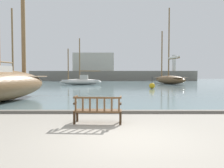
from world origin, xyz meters
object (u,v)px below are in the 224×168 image
Objects in this scene: sailboat_distant_harbor at (13,78)px; sailboat_centre_channel at (170,78)px; channel_buoy at (153,86)px; sailboat_mid_starboard at (82,81)px; park_bench at (99,110)px.

sailboat_centre_channel is at bearing -3.75° from sailboat_distant_harbor.
sailboat_centre_channel is at bearing 67.82° from channel_buoy.
sailboat_distant_harbor reaches higher than sailboat_mid_starboard.
sailboat_centre_channel reaches higher than channel_buoy.
sailboat_centre_channel is at bearing 71.22° from park_bench.
sailboat_distant_harbor reaches higher than sailboat_centre_channel.
sailboat_mid_starboard is 0.56× the size of sailboat_centre_channel.
park_bench is 0.22× the size of sailboat_mid_starboard.
sailboat_mid_starboard is 15.40m from sailboat_centre_channel.
channel_buoy is at bearing -112.18° from sailboat_centre_channel.
sailboat_distant_harbor is 27.63m from channel_buoy.
sailboat_mid_starboard is at bearing 99.26° from park_bench.
sailboat_mid_starboard is at bearing -20.82° from sailboat_distant_harbor.
park_bench is 0.12× the size of sailboat_centre_channel.
sailboat_distant_harbor is 1.86× the size of sailboat_mid_starboard.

